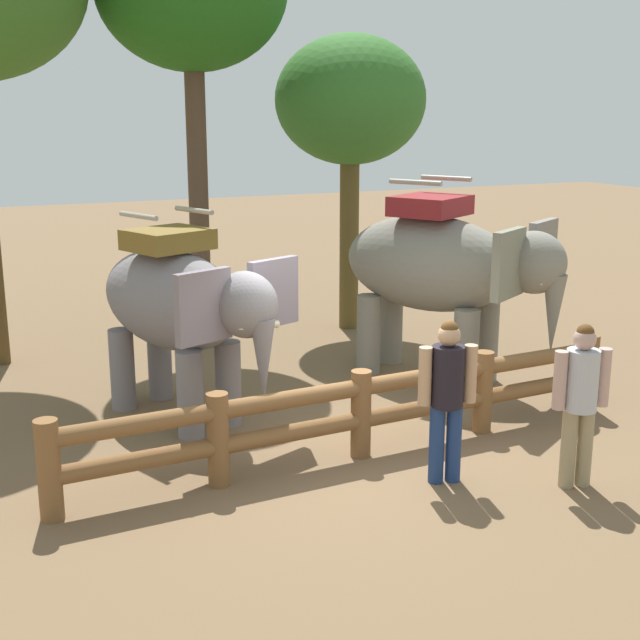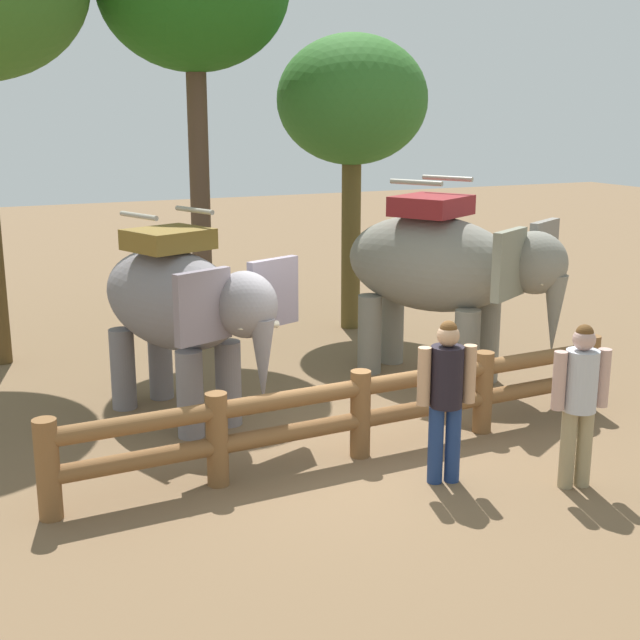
{
  "view_description": "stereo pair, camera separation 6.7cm",
  "coord_description": "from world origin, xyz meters",
  "px_view_note": "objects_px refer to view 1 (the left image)",
  "views": [
    {
      "loc": [
        -4.37,
        -8.36,
        3.98
      ],
      "look_at": [
        0.0,
        1.15,
        1.4
      ],
      "focal_mm": 47.89,
      "sensor_mm": 36.0,
      "label": 1
    },
    {
      "loc": [
        -4.3,
        -8.39,
        3.98
      ],
      "look_at": [
        0.0,
        1.15,
        1.4
      ],
      "focal_mm": 47.89,
      "sensor_mm": 36.0,
      "label": 2
    }
  ],
  "objects_px": {
    "tourist_woman_in_black": "(447,390)",
    "log_fence": "(361,407)",
    "tourist_man_in_blue": "(581,394)",
    "elephant_center": "(442,269)",
    "tree_far_left": "(350,103)",
    "elephant_near_left": "(181,306)"
  },
  "relations": [
    {
      "from": "tourist_woman_in_black",
      "to": "log_fence",
      "type": "bearing_deg",
      "value": 116.83
    },
    {
      "from": "log_fence",
      "to": "tourist_man_in_blue",
      "type": "distance_m",
      "value": 2.47
    },
    {
      "from": "elephant_center",
      "to": "tourist_man_in_blue",
      "type": "distance_m",
      "value": 3.98
    },
    {
      "from": "log_fence",
      "to": "elephant_center",
      "type": "xyz_separation_m",
      "value": [
        2.45,
        2.16,
        1.09
      ]
    },
    {
      "from": "log_fence",
      "to": "tree_far_left",
      "type": "bearing_deg",
      "value": 64.82
    },
    {
      "from": "elephant_near_left",
      "to": "tourist_man_in_blue",
      "type": "distance_m",
      "value": 5.01
    },
    {
      "from": "elephant_center",
      "to": "log_fence",
      "type": "bearing_deg",
      "value": -138.62
    },
    {
      "from": "log_fence",
      "to": "elephant_near_left",
      "type": "bearing_deg",
      "value": 127.23
    },
    {
      "from": "log_fence",
      "to": "elephant_near_left",
      "type": "xyz_separation_m",
      "value": [
        -1.55,
        2.04,
        0.94
      ]
    },
    {
      "from": "elephant_near_left",
      "to": "elephant_center",
      "type": "xyz_separation_m",
      "value": [
        4.01,
        0.12,
        0.15
      ]
    },
    {
      "from": "tourist_woman_in_black",
      "to": "tree_far_left",
      "type": "xyz_separation_m",
      "value": [
        2.12,
        6.6,
        3.04
      ]
    },
    {
      "from": "log_fence",
      "to": "elephant_center",
      "type": "height_order",
      "value": "elephant_center"
    },
    {
      "from": "tourist_man_in_blue",
      "to": "elephant_near_left",
      "type": "bearing_deg",
      "value": 131.36
    },
    {
      "from": "elephant_center",
      "to": "tree_far_left",
      "type": "bearing_deg",
      "value": 87.12
    },
    {
      "from": "elephant_near_left",
      "to": "elephant_center",
      "type": "distance_m",
      "value": 4.01
    },
    {
      "from": "log_fence",
      "to": "elephant_near_left",
      "type": "distance_m",
      "value": 2.73
    },
    {
      "from": "tourist_man_in_blue",
      "to": "tree_far_left",
      "type": "height_order",
      "value": "tree_far_left"
    },
    {
      "from": "tourist_woman_in_black",
      "to": "tourist_man_in_blue",
      "type": "distance_m",
      "value": 1.41
    },
    {
      "from": "tourist_woman_in_black",
      "to": "elephant_near_left",
      "type": "bearing_deg",
      "value": 124.05
    },
    {
      "from": "log_fence",
      "to": "elephant_center",
      "type": "distance_m",
      "value": 3.45
    },
    {
      "from": "tourist_woman_in_black",
      "to": "elephant_center",
      "type": "bearing_deg",
      "value": 58.54
    },
    {
      "from": "log_fence",
      "to": "elephant_center",
      "type": "bearing_deg",
      "value": 41.38
    }
  ]
}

